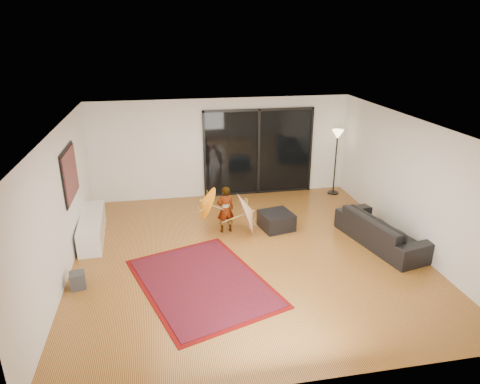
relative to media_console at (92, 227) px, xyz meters
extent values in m
plane|color=#B17930|center=(3.25, -1.37, -0.26)|extent=(7.00, 7.00, 0.00)
plane|color=white|center=(3.25, -1.37, 2.44)|extent=(7.00, 7.00, 0.00)
plane|color=silver|center=(3.25, 2.13, 1.09)|extent=(7.00, 0.00, 7.00)
plane|color=silver|center=(3.25, -4.87, 1.09)|extent=(7.00, 0.00, 7.00)
plane|color=silver|center=(-0.25, -1.37, 1.09)|extent=(0.00, 7.00, 7.00)
plane|color=silver|center=(6.75, -1.37, 1.09)|extent=(0.00, 7.00, 7.00)
cube|color=black|center=(4.25, 2.10, 0.94)|extent=(3.00, 0.04, 2.40)
cube|color=black|center=(4.25, 2.08, 2.11)|extent=(3.06, 0.06, 0.06)
cube|color=black|center=(4.25, 2.08, -0.23)|extent=(3.06, 0.06, 0.06)
cube|color=black|center=(4.25, 2.08, 0.94)|extent=(0.06, 0.06, 2.40)
cube|color=black|center=(-0.23, -0.37, 1.39)|extent=(0.02, 1.28, 1.08)
cube|color=#1C4736|center=(-0.21, -0.37, 1.39)|extent=(0.03, 1.18, 0.98)
cube|color=white|center=(0.00, 0.00, 0.00)|extent=(0.58, 1.92, 0.53)
cube|color=#424244|center=(0.00, -2.00, -0.11)|extent=(0.31, 0.31, 0.30)
cube|color=#5E0808|center=(2.22, -2.26, -0.26)|extent=(2.91, 3.43, 0.01)
cube|color=maroon|center=(2.22, -2.26, -0.25)|extent=(2.70, 3.22, 0.02)
imported|color=black|center=(6.20, -1.43, 0.07)|extent=(1.35, 2.40, 0.66)
cube|color=black|center=(4.16, -0.26, -0.07)|extent=(0.83, 0.83, 0.40)
cylinder|color=black|center=(6.35, 1.67, -0.25)|extent=(0.31, 0.31, 0.03)
cylinder|color=black|center=(6.35, 1.67, 0.58)|extent=(0.04, 0.04, 1.69)
cone|color=#FFD899|center=(6.35, 1.67, 1.44)|extent=(0.31, 0.31, 0.25)
imported|color=#999999|center=(2.97, -0.20, 0.29)|extent=(0.43, 0.32, 1.10)
cone|color=orange|center=(2.42, -0.25, 0.47)|extent=(0.50, 0.77, 0.77)
cylinder|color=#AC924A|center=(2.42, -0.25, 0.14)|extent=(0.46, 0.02, 0.24)
cylinder|color=#AC924A|center=(2.42, -0.25, 0.58)|extent=(0.06, 0.02, 0.04)
cone|color=silver|center=(3.57, -0.35, 0.24)|extent=(0.49, 0.99, 1.00)
cylinder|color=#AC924A|center=(3.57, -0.35, -0.13)|extent=(0.53, 0.02, 0.19)
cylinder|color=#AC924A|center=(3.57, -0.35, 0.36)|extent=(0.05, 0.02, 0.04)
camera|label=1|loc=(1.68, -9.04, 4.12)|focal=32.00mm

